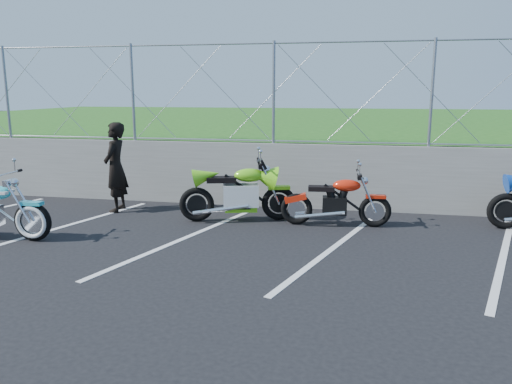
# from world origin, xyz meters

# --- Properties ---
(ground) EXTENTS (90.00, 90.00, 0.00)m
(ground) POSITION_xyz_m (0.00, 0.00, 0.00)
(ground) COLOR black
(ground) RESTS_ON ground
(retaining_wall) EXTENTS (30.00, 0.22, 1.30)m
(retaining_wall) POSITION_xyz_m (0.00, 3.50, 0.65)
(retaining_wall) COLOR slate
(retaining_wall) RESTS_ON ground
(grass_field) EXTENTS (30.00, 20.00, 1.30)m
(grass_field) POSITION_xyz_m (0.00, 13.50, 0.65)
(grass_field) COLOR #1D4F15
(grass_field) RESTS_ON ground
(chain_link_fence) EXTENTS (28.00, 0.03, 2.00)m
(chain_link_fence) POSITION_xyz_m (0.00, 3.50, 2.30)
(chain_link_fence) COLOR gray
(chain_link_fence) RESTS_ON retaining_wall
(parking_lines) EXTENTS (18.29, 4.31, 0.01)m
(parking_lines) POSITION_xyz_m (1.20, 1.00, 0.00)
(parking_lines) COLOR silver
(parking_lines) RESTS_ON ground
(naked_orange) EXTENTS (1.93, 0.66, 0.96)m
(naked_orange) POSITION_xyz_m (2.36, 2.19, 0.41)
(naked_orange) COLOR black
(naked_orange) RESTS_ON ground
(sportbike_green) EXTENTS (2.09, 0.81, 1.11)m
(sportbike_green) POSITION_xyz_m (0.60, 2.20, 0.48)
(sportbike_green) COLOR black
(sportbike_green) RESTS_ON ground
(person_standing) EXTENTS (0.48, 0.68, 1.75)m
(person_standing) POSITION_xyz_m (-1.95, 2.45, 0.88)
(person_standing) COLOR black
(person_standing) RESTS_ON ground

